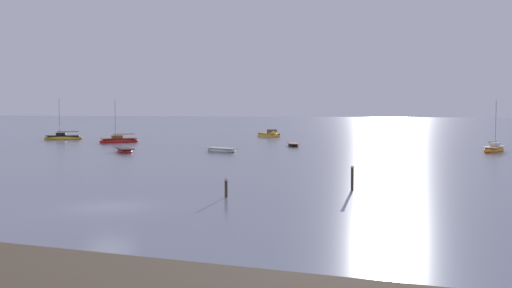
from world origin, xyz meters
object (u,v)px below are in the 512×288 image
object	(u,v)px
sailboat_moored_2	(119,141)
mooring_post_left	(226,188)
rowboat_moored_3	(125,151)
rowboat_moored_2	(221,150)
motorboat_moored_0	(271,135)
mooring_post_near	(352,179)
rowboat_moored_0	(293,145)
sailboat_moored_1	(494,149)
sailboat_moored_0	(63,138)

from	to	relation	value
sailboat_moored_2	mooring_post_left	xyz separation A→B (m)	(38.84, -47.16, 0.23)
rowboat_moored_3	rowboat_moored_2	bearing A→B (deg)	-112.21
motorboat_moored_0	mooring_post_near	xyz separation A→B (m)	(28.33, -68.35, 0.43)
rowboat_moored_0	mooring_post_left	distance (m)	48.97
sailboat_moored_1	rowboat_moored_0	world-z (taller)	sailboat_moored_1
sailboat_moored_2	rowboat_moored_2	distance (m)	27.15
mooring_post_left	rowboat_moored_0	bearing A→B (deg)	101.34
sailboat_moored_0	rowboat_moored_3	world-z (taller)	sailboat_moored_0
rowboat_moored_3	sailboat_moored_1	bearing A→B (deg)	-114.14
sailboat_moored_0	rowboat_moored_0	bearing A→B (deg)	148.23
sailboat_moored_0	mooring_post_near	xyz separation A→B (m)	(60.27, -46.35, 0.44)
rowboat_moored_2	rowboat_moored_3	xyz separation A→B (m)	(-11.09, -4.77, -0.00)
rowboat_moored_2	sailboat_moored_0	bearing A→B (deg)	175.47
motorboat_moored_0	rowboat_moored_0	xyz separation A→B (m)	(11.97, -25.75, -0.17)
sailboat_moored_0	mooring_post_left	distance (m)	74.47
sailboat_moored_0	rowboat_moored_0	xyz separation A→B (m)	(43.91, -3.75, -0.16)
sailboat_moored_2	motorboat_moored_0	bearing A→B (deg)	-172.74
sailboat_moored_1	rowboat_moored_3	size ratio (longest dim) A/B	1.52
motorboat_moored_0	rowboat_moored_3	distance (m)	44.71
rowboat_moored_2	mooring_post_near	distance (m)	36.00
sailboat_moored_1	sailboat_moored_2	size ratio (longest dim) A/B	0.94
sailboat_moored_1	motorboat_moored_0	distance (m)	47.72
rowboat_moored_2	mooring_post_left	xyz separation A→B (m)	(15.08, -34.04, 0.34)
rowboat_moored_3	mooring_post_near	world-z (taller)	mooring_post_near
sailboat_moored_0	rowboat_moored_2	distance (m)	42.35
sailboat_moored_0	motorboat_moored_0	size ratio (longest dim) A/B	1.30
rowboat_moored_2	mooring_post_left	distance (m)	37.23
sailboat_moored_1	sailboat_moored_2	bearing A→B (deg)	106.83
sailboat_moored_2	mooring_post_left	bearing A→B (deg)	79.70
sailboat_moored_1	rowboat_moored_3	xyz separation A→B (m)	(-43.60, -17.02, -0.09)
sailboat_moored_0	rowboat_moored_2	size ratio (longest dim) A/B	1.53
motorboat_moored_0	mooring_post_near	distance (m)	73.99
rowboat_moored_3	mooring_post_left	world-z (taller)	mooring_post_left
sailboat_moored_0	motorboat_moored_0	world-z (taller)	sailboat_moored_0
sailboat_moored_0	rowboat_moored_2	xyz separation A→B (m)	(38.46, -17.72, -0.13)
rowboat_moored_2	rowboat_moored_3	distance (m)	12.07
mooring_post_near	mooring_post_left	xyz separation A→B (m)	(-6.73, -5.41, -0.22)
mooring_post_left	motorboat_moored_0	bearing A→B (deg)	106.32
sailboat_moored_0	mooring_post_near	size ratio (longest dim) A/B	4.26
sailboat_moored_0	mooring_post_left	bearing A→B (deg)	109.08
sailboat_moored_0	mooring_post_near	world-z (taller)	sailboat_moored_0
sailboat_moored_2	rowboat_moored_3	xyz separation A→B (m)	(12.68, -17.89, -0.11)
rowboat_moored_0	sailboat_moored_1	bearing A→B (deg)	-120.78
sailboat_moored_0	sailboat_moored_2	bearing A→B (deg)	135.74
sailboat_moored_2	mooring_post_left	distance (m)	61.10
rowboat_moored_3	sailboat_moored_2	bearing A→B (deg)	-10.14
sailboat_moored_0	rowboat_moored_2	bearing A→B (deg)	128.38
rowboat_moored_0	mooring_post_near	world-z (taller)	mooring_post_near
motorboat_moored_0	rowboat_moored_2	distance (m)	40.25
sailboat_moored_1	rowboat_moored_2	distance (m)	34.75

